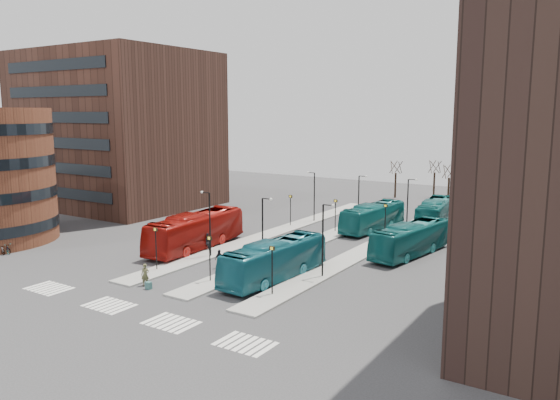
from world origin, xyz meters
The scene contains 21 objects.
ground centered at (0.00, 0.00, 0.00)m, with size 160.00×160.00×0.00m, color #2F2F32.
island_left centered at (-4.00, 30.00, 0.07)m, with size 2.50×45.00×0.15m, color gray.
island_mid centered at (2.00, 30.00, 0.07)m, with size 2.50×45.00×0.15m, color gray.
island_right centered at (8.00, 30.00, 0.07)m, with size 2.50×45.00×0.15m, color gray.
suitcase centered at (-1.33, 8.09, 0.28)m, with size 0.46×0.36×0.57m, color navy.
red_bus centered at (-6.75, 19.74, 1.82)m, with size 3.05×13.03×3.63m, color maroon.
teal_bus_a centered at (5.49, 15.57, 1.62)m, with size 2.72×11.63×3.24m, color #155C6B.
teal_bus_b centered at (4.73, 37.44, 1.57)m, with size 2.63×11.25×3.13m, color #135F60.
teal_bus_c centered at (12.26, 28.94, 1.57)m, with size 2.65×11.31×3.15m, color #125B5C.
teal_bus_d centered at (9.90, 44.04, 1.59)m, with size 2.67×11.39×3.17m, color #136262.
traveller centered at (-2.16, 8.56, 0.88)m, with size 0.64×0.42×1.76m, color brown.
commuter_a centered at (-5.29, 19.69, 0.88)m, with size 0.86×0.67×1.76m, color black.
commuter_b centered at (-0.41, 15.61, 0.82)m, with size 0.97×0.40×1.65m, color black.
commuter_c centered at (3.36, 17.34, 0.91)m, with size 1.18×0.68×1.83m, color black.
bicycle_mid centered at (-21.00, 7.73, 0.46)m, with size 0.43×1.52×0.92m, color gray.
bicycle_far centered at (-21.00, 8.20, 0.50)m, with size 0.66×1.88×0.99m, color gray.
crosswalk_stripes centered at (1.75, 4.00, 0.01)m, with size 22.35×2.40×0.01m.
office_block centered at (-34.00, 33.98, 11.00)m, with size 25.00×20.12×22.00m.
sign_poles centered at (1.60, 23.00, 2.41)m, with size 12.45×22.12×3.65m.
lamp_posts centered at (2.64, 28.00, 3.58)m, with size 14.04×20.24×6.12m.
bare_trees centered at (2.67, 62.67, 2.72)m, with size 10.97×8.14×5.90m.
Camera 1 is at (29.29, -20.55, 13.58)m, focal length 35.00 mm.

